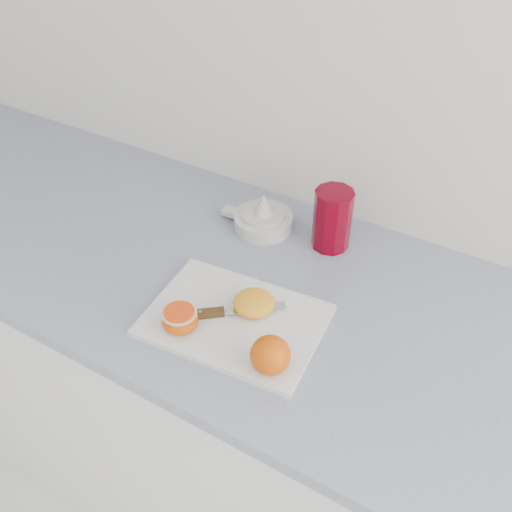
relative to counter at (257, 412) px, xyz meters
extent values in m
cube|color=silver|center=(0.08, 0.30, 0.90)|extent=(4.00, 0.04, 2.70)
cube|color=white|center=(0.00, 0.00, -0.02)|extent=(2.22, 0.60, 0.86)
cube|color=#9CA5B1|center=(0.00, 0.00, 0.43)|extent=(2.27, 0.64, 0.03)
cube|color=silver|center=(0.02, -0.12, 0.45)|extent=(0.34, 0.25, 0.01)
sphere|color=#CB6B0E|center=(0.14, -0.19, 0.49)|extent=(0.07, 0.07, 0.07)
ellipsoid|color=#CB6B0E|center=(-0.05, -0.19, 0.47)|extent=(0.07, 0.07, 0.04)
cylinder|color=#DDD188|center=(-0.05, -0.19, 0.49)|extent=(0.06, 0.06, 0.00)
cylinder|color=#FF4E1E|center=(-0.05, -0.19, 0.49)|extent=(0.05, 0.05, 0.00)
ellipsoid|color=orange|center=(0.04, -0.08, 0.47)|extent=(0.08, 0.08, 0.03)
cylinder|color=#C58833|center=(0.04, -0.08, 0.48)|extent=(0.06, 0.06, 0.00)
cube|color=#4F3918|center=(-0.03, -0.15, 0.46)|extent=(0.08, 0.07, 0.01)
cube|color=#B7B7BC|center=(0.04, -0.08, 0.46)|extent=(0.10, 0.09, 0.00)
cylinder|color=#B7B7BC|center=(-0.03, -0.15, 0.46)|extent=(0.01, 0.01, 0.01)
cylinder|color=silver|center=(-0.08, 0.16, 0.46)|extent=(0.13, 0.13, 0.03)
cylinder|color=silver|center=(-0.08, 0.16, 0.48)|extent=(0.10, 0.10, 0.01)
cone|color=silver|center=(-0.08, 0.16, 0.51)|extent=(0.04, 0.04, 0.05)
cube|color=silver|center=(-0.16, 0.16, 0.46)|extent=(0.04, 0.03, 0.01)
ellipsoid|color=#C7730C|center=(-0.07, 0.16, 0.48)|extent=(0.01, 0.01, 0.00)
ellipsoid|color=#C7730C|center=(-0.09, 0.17, 0.48)|extent=(0.01, 0.01, 0.00)
ellipsoid|color=#C7730C|center=(-0.08, 0.15, 0.48)|extent=(0.01, 0.01, 0.00)
ellipsoid|color=#C7730C|center=(-0.06, 0.17, 0.48)|extent=(0.01, 0.01, 0.00)
cylinder|color=#6B0011|center=(0.08, 0.18, 0.51)|extent=(0.08, 0.08, 0.13)
cylinder|color=orange|center=(0.08, 0.18, 0.46)|extent=(0.07, 0.07, 0.02)
cylinder|color=#6B0011|center=(0.08, 0.18, 0.58)|extent=(0.08, 0.08, 0.00)
camera|label=1|loc=(0.43, -0.72, 1.21)|focal=40.00mm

